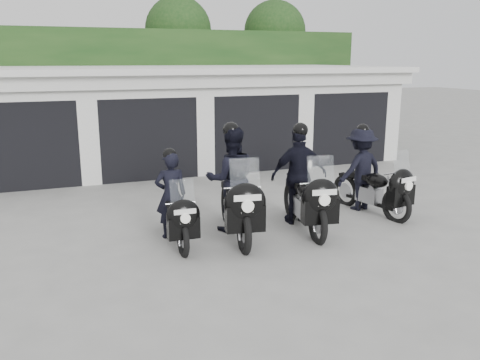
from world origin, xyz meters
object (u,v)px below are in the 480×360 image
object	(u,v)px
police_bike_d	(366,174)
police_bike_c	(302,182)
police_bike_a	(174,205)
police_bike_b	(233,187)

from	to	relation	value
police_bike_d	police_bike_c	bearing A→B (deg)	-177.78
police_bike_a	police_bike_b	size ratio (longest dim) A/B	0.81
police_bike_a	police_bike_d	distance (m)	4.31
police_bike_b	police_bike_c	size ratio (longest dim) A/B	1.03
police_bike_a	police_bike_c	bearing A→B (deg)	1.93
police_bike_a	police_bike_b	distance (m)	1.16
police_bike_a	police_bike_b	bearing A→B (deg)	5.04
police_bike_c	police_bike_b	bearing A→B (deg)	-173.37
police_bike_a	police_bike_c	distance (m)	2.54
police_bike_c	police_bike_d	world-z (taller)	police_bike_c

